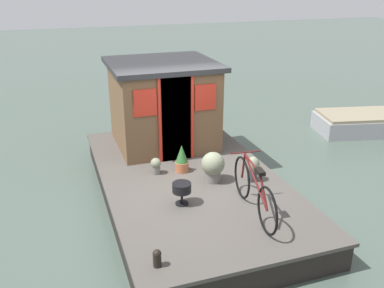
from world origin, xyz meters
The scene contains 11 objects.
ground_plane centered at (0.00, 0.00, 0.00)m, with size 60.00×60.00×0.00m, color #47564C.
houseboat_deck centered at (0.00, 0.00, 0.25)m, with size 5.67×3.15×0.50m.
houseboat_cabin centered at (1.72, 0.00, 1.41)m, with size 2.12×2.22×1.81m.
bicycle centered at (-1.61, -0.52, 0.89)m, with size 1.80×0.50×0.85m.
potted_plant_rosemary centered at (-0.38, -0.34, 0.80)m, with size 0.42×0.42×0.56m.
potted_plant_thyme centered at (0.26, 0.56, 0.66)m, with size 0.19×0.19×0.31m.
potted_plant_fern centered at (0.20, 0.07, 0.75)m, with size 0.26×0.26×0.53m.
potted_plant_basil centered at (-0.60, -1.02, 0.76)m, with size 0.24×0.24×0.47m.
charcoal_grill centered at (-0.98, 0.44, 0.78)m, with size 0.31×0.31×0.38m.
mooring_bollard centered at (-2.40, 1.22, 0.63)m, with size 0.11×0.11×0.25m.
dinghy_boat centered at (1.91, -5.97, 0.26)m, with size 1.89×3.29×0.53m.
Camera 1 is at (-6.74, 2.24, 3.97)m, focal length 39.40 mm.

